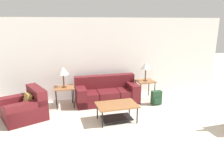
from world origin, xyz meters
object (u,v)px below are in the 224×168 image
couch (107,93)px  backpack (156,98)px  coffee_table (117,109)px  side_table_left (64,89)px  armchair (25,108)px  side_table_right (145,82)px  table_lamp_right (146,66)px  table_lamp_left (63,71)px

couch → backpack: bearing=-24.3°
backpack → coffee_table: bearing=-153.3°
coffee_table → side_table_left: bearing=130.7°
armchair → coffee_table: 2.41m
side_table_right → backpack: size_ratio=1.39×
couch → coffee_table: bearing=-94.5°
side_table_left → table_lamp_right: (2.62, 0.00, 0.55)m
armchair → table_lamp_left: bearing=28.1°
side_table_right → table_lamp_right: 0.55m
armchair → side_table_right: (3.68, 0.57, 0.26)m
couch → armchair: size_ratio=1.53×
side_table_left → backpack: size_ratio=1.39×
armchair → side_table_left: 1.23m
side_table_left → table_lamp_right: table_lamp_right is taller
armchair → side_table_left: bearing=28.1°
table_lamp_right → backpack: table_lamp_right is taller
table_lamp_right → backpack: bearing=-80.3°
table_lamp_right → backpack: size_ratio=1.41×
couch → table_lamp_right: table_lamp_right is taller
armchair → table_lamp_left: (1.06, 0.57, 0.81)m
couch → side_table_left: couch is taller
couch → table_lamp_left: 1.53m
side_table_left → table_lamp_left: bearing=135.0°
coffee_table → couch: bearing=85.5°
table_lamp_left → backpack: bearing=-13.0°
coffee_table → table_lamp_left: bearing=130.7°
table_lamp_left → backpack: 2.93m
coffee_table → table_lamp_left: (-1.20, 1.39, 0.75)m
side_table_right → table_lamp_left: size_ratio=0.99×
table_lamp_left → armchair: bearing=-151.9°
side_table_left → backpack: side_table_left is taller
armchair → side_table_left: (1.06, 0.57, 0.26)m
armchair → side_table_left: size_ratio=2.11×
armchair → backpack: 3.79m
side_table_left → backpack: 2.82m
side_table_right → couch: bearing=179.6°
table_lamp_right → couch: bearing=179.6°
couch → table_lamp_left: bearing=-179.6°
backpack → table_lamp_left: bearing=167.0°
side_table_right → table_lamp_right: bearing=63.4°
side_table_left → table_lamp_right: bearing=0.0°
table_lamp_left → couch: bearing=0.4°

